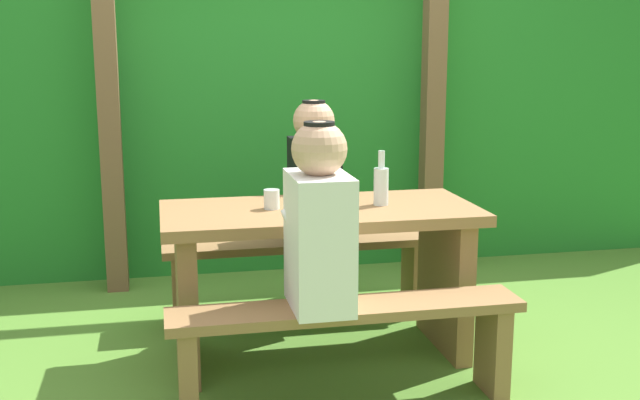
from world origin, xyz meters
TOP-DOWN VIEW (x-y plane):
  - ground_plane at (0.00, 0.00)m, footprint 12.00×12.00m
  - hedge_backdrop at (0.00, 1.90)m, footprint 6.40×1.00m
  - pergola_post_left at (-0.96, 1.20)m, footprint 0.12×0.12m
  - pergola_post_right at (0.96, 1.20)m, footprint 0.12×0.12m
  - picnic_table at (0.00, 0.00)m, footprint 1.40×0.64m
  - bench_near at (0.00, -0.51)m, footprint 1.40×0.24m
  - bench_far at (0.00, 0.51)m, footprint 1.40×0.24m
  - person_white_shirt at (-0.11, -0.51)m, footprint 0.25×0.35m
  - person_black_coat at (0.07, 0.51)m, footprint 0.25×0.35m
  - drinking_glass at (-0.21, 0.02)m, footprint 0.07×0.07m
  - bottle_left at (0.28, 0.00)m, footprint 0.07×0.07m
  - cell_phone at (0.09, 0.02)m, footprint 0.08×0.15m

SIDE VIEW (x-z plane):
  - ground_plane at x=0.00m, z-range 0.00..0.00m
  - bench_near at x=0.00m, z-range 0.09..0.52m
  - bench_far at x=0.00m, z-range 0.09..0.52m
  - picnic_table at x=0.00m, z-range 0.13..0.83m
  - cell_phone at x=0.09m, z-range 0.70..0.71m
  - drinking_glass at x=-0.21m, z-range 0.70..0.79m
  - person_white_shirt at x=-0.11m, z-range 0.39..1.11m
  - person_black_coat at x=0.07m, z-range 0.39..1.11m
  - bottle_left at x=0.28m, z-range 0.67..0.92m
  - hedge_backdrop at x=0.00m, z-range 0.00..1.76m
  - pergola_post_left at x=-0.96m, z-range 0.00..1.98m
  - pergola_post_right at x=0.96m, z-range 0.00..1.98m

